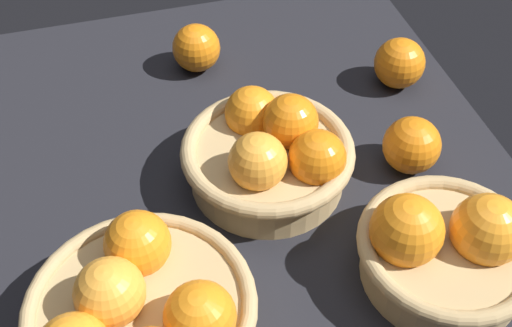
% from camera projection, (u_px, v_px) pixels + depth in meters
% --- Properties ---
extents(market_tray, '(0.84, 0.72, 0.03)m').
position_uv_depth(market_tray, '(247.00, 180.00, 0.88)').
color(market_tray, black).
rests_on(market_tray, ground).
extents(basket_far_right, '(0.21, 0.21, 0.12)m').
position_uv_depth(basket_far_right, '(446.00, 248.00, 0.72)').
color(basket_far_right, tan).
rests_on(basket_far_right, market_tray).
extents(basket_center, '(0.22, 0.22, 0.12)m').
position_uv_depth(basket_center, '(271.00, 153.00, 0.82)').
color(basket_center, tan).
rests_on(basket_center, market_tray).
extents(basket_near_right, '(0.24, 0.24, 0.12)m').
position_uv_depth(basket_near_right, '(140.00, 316.00, 0.66)').
color(basket_near_right, tan).
rests_on(basket_near_right, market_tray).
extents(loose_orange_front_gap, '(0.08, 0.08, 0.08)m').
position_uv_depth(loose_orange_front_gap, '(412.00, 145.00, 0.85)').
color(loose_orange_front_gap, orange).
rests_on(loose_orange_front_gap, market_tray).
extents(loose_orange_back_gap, '(0.08, 0.08, 0.08)m').
position_uv_depth(loose_orange_back_gap, '(399.00, 63.00, 0.97)').
color(loose_orange_back_gap, orange).
rests_on(loose_orange_back_gap, market_tray).
extents(loose_orange_side_gap, '(0.08, 0.08, 0.08)m').
position_uv_depth(loose_orange_side_gap, '(196.00, 48.00, 1.00)').
color(loose_orange_side_gap, orange).
rests_on(loose_orange_side_gap, market_tray).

